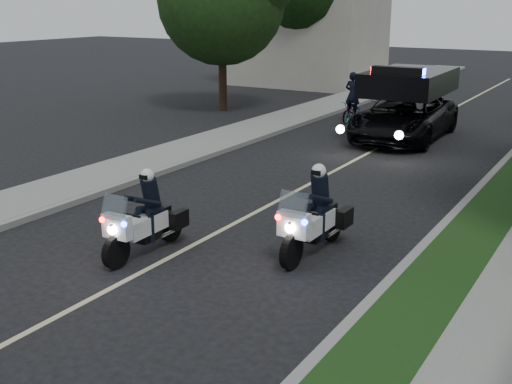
% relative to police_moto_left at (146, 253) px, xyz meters
% --- Properties ---
extents(ground, '(120.00, 120.00, 0.00)m').
position_rel_police_moto_left_xyz_m(ground, '(0.53, -0.24, 0.00)').
color(ground, black).
rests_on(ground, ground).
extents(curb_right, '(0.20, 60.00, 0.15)m').
position_rel_police_moto_left_xyz_m(curb_right, '(4.63, 9.76, 0.07)').
color(curb_right, gray).
rests_on(curb_right, ground).
extents(curb_left, '(0.20, 60.00, 0.15)m').
position_rel_police_moto_left_xyz_m(curb_left, '(-3.57, 9.76, 0.07)').
color(curb_left, gray).
rests_on(curb_left, ground).
extents(sidewalk_left, '(2.00, 60.00, 0.16)m').
position_rel_police_moto_left_xyz_m(sidewalk_left, '(-4.67, 9.76, 0.08)').
color(sidewalk_left, gray).
rests_on(sidewalk_left, ground).
extents(building_far, '(8.00, 6.00, 7.00)m').
position_rel_police_moto_left_xyz_m(building_far, '(-9.47, 25.76, 3.50)').
color(building_far, '#A8A396').
rests_on(building_far, ground).
extents(lane_marking, '(0.12, 50.00, 0.01)m').
position_rel_police_moto_left_xyz_m(lane_marking, '(0.53, 9.76, 0.00)').
color(lane_marking, '#BFB78C').
rests_on(lane_marking, ground).
extents(police_moto_left, '(0.73, 2.00, 1.69)m').
position_rel_police_moto_left_xyz_m(police_moto_left, '(0.00, 0.00, 0.00)').
color(police_moto_left, silver).
rests_on(police_moto_left, ground).
extents(police_moto_right, '(0.77, 2.11, 1.79)m').
position_rel_police_moto_left_xyz_m(police_moto_right, '(2.81, 1.69, 0.00)').
color(police_moto_right, silver).
rests_on(police_moto_right, ground).
extents(police_suv, '(2.87, 5.92, 2.84)m').
position_rel_police_moto_left_xyz_m(police_suv, '(0.75, 13.18, 0.00)').
color(police_suv, black).
rests_on(police_suv, ground).
extents(bicycle, '(0.60, 1.63, 0.85)m').
position_rel_police_moto_left_xyz_m(bicycle, '(-2.16, 15.39, 0.00)').
color(bicycle, black).
rests_on(bicycle, ground).
extents(cyclist, '(0.71, 0.52, 1.83)m').
position_rel_police_moto_left_xyz_m(cyclist, '(-2.16, 15.39, 0.00)').
color(cyclist, black).
rests_on(cyclist, ground).
extents(tree_left_near, '(6.52, 6.52, 9.29)m').
position_rel_police_moto_left_xyz_m(tree_left_near, '(-8.29, 15.08, 0.00)').
color(tree_left_near, '#1B3B13').
rests_on(tree_left_near, ground).
extents(tree_left_far, '(7.03, 7.03, 11.12)m').
position_rel_police_moto_left_xyz_m(tree_left_far, '(-8.68, 25.01, 0.00)').
color(tree_left_far, black).
rests_on(tree_left_far, ground).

